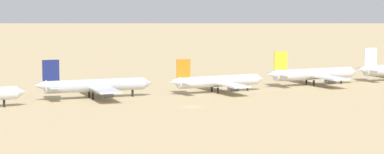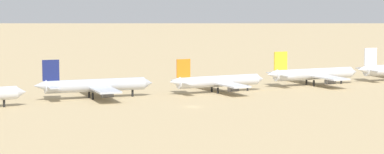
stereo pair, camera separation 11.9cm
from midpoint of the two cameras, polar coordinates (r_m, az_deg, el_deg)
ground at (r=221.61m, az=0.06°, el=-2.36°), size 4000.00×4000.00×0.00m
parked_jet_navy_3 at (r=241.78m, az=-7.69°, el=-0.66°), size 40.27×33.96×13.30m
parked_jet_orange_4 at (r=254.64m, az=2.04°, el=-0.34°), size 37.31×31.19×12.37m
parked_jet_yellow_5 at (r=279.83m, az=9.50°, el=0.23°), size 40.40×33.84×13.37m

